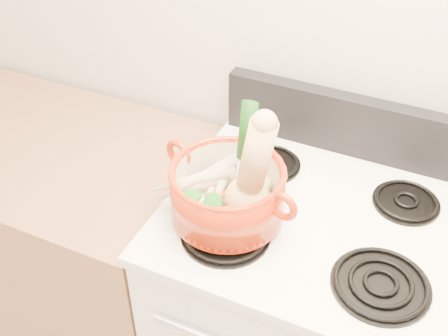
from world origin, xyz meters
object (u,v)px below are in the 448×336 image
at_px(squash, 248,168).
at_px(leek, 244,151).
at_px(stove_body, 303,330).
at_px(dutch_oven, 227,193).

distance_m(squash, leek, 0.07).
distance_m(stove_body, dutch_oven, 0.62).
bearing_deg(dutch_oven, stove_body, 40.27).
relative_size(stove_body, squash, 3.34).
height_order(dutch_oven, leek, leek).
bearing_deg(stove_body, leek, -166.67).
xyz_separation_m(squash, leek, (-0.04, 0.06, -0.00)).
bearing_deg(leek, dutch_oven, -109.19).
bearing_deg(squash, stove_body, 16.51).
relative_size(stove_body, dutch_oven, 3.29).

